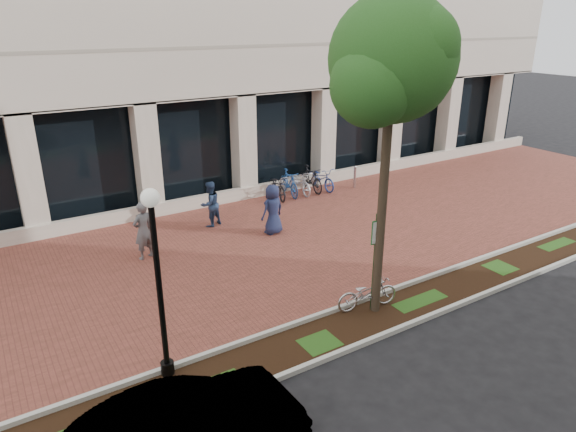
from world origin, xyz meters
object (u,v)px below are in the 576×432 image
locked_bicycle (367,293)px  street_tree (393,68)px  pedestrian_right (273,209)px  bike_rack_cluster (300,182)px  pedestrian_left (143,231)px  bollard (355,177)px  lamppost (158,276)px  parking_sign (376,251)px  pedestrian_mid (210,204)px

locked_bicycle → street_tree: bearing=-125.1°
pedestrian_right → bike_rack_cluster: (3.18, 3.17, -0.37)m
street_tree → locked_bicycle: 5.56m
pedestrian_left → bollard: pedestrian_left is taller
pedestrian_left → pedestrian_right: pedestrian_left is taller
locked_bicycle → pedestrian_right: bearing=6.4°
locked_bicycle → lamppost: bearing=99.2°
parking_sign → pedestrian_left: bearing=127.9°
parking_sign → street_tree: bearing=-17.5°
locked_bicycle → pedestrian_left: 7.11m
parking_sign → bike_rack_cluster: (3.57, 8.83, -1.15)m
lamppost → street_tree: size_ratio=0.54×
locked_bicycle → bollard: 10.05m
pedestrian_right → street_tree: bearing=75.6°
pedestrian_right → bollard: (5.60, 2.49, -0.36)m
lamppost → street_tree: street_tree is taller
parking_sign → pedestrian_left: (-3.97, 6.05, -0.74)m
street_tree → pedestrian_right: street_tree is taller
lamppost → pedestrian_mid: lamppost is taller
pedestrian_right → bike_rack_cluster: 4.50m
pedestrian_mid → locked_bicycle: bearing=79.8°
locked_bicycle → bike_rack_cluster: bearing=-11.6°
pedestrian_left → street_tree: bearing=104.1°
pedestrian_left → bollard: 10.20m
pedestrian_mid → bike_rack_cluster: pedestrian_mid is taller
pedestrian_mid → parking_sign: bearing=80.2°
parking_sign → bike_rack_cluster: size_ratio=0.87×
lamppost → bollard: (11.31, 7.84, -1.81)m
pedestrian_left → parking_sign: bearing=103.6°
pedestrian_mid → bollard: size_ratio=1.63×
street_tree → locked_bicycle: (-0.17, 0.17, -5.56)m
locked_bicycle → pedestrian_mid: pedestrian_mid is taller
street_tree → locked_bicycle: street_tree is taller
locked_bicycle → pedestrian_right: size_ratio=0.95×
parking_sign → locked_bicycle: bearing=121.3°
parking_sign → lamppost: size_ratio=0.64×
lamppost → pedestrian_mid: size_ratio=2.49×
parking_sign → bollard: (6.00, 8.15, -1.15)m
locked_bicycle → pedestrian_mid: (-1.08, 7.31, 0.39)m
locked_bicycle → bollard: size_ratio=1.64×
parking_sign → pedestrian_right: bearing=90.7°
lamppost → locked_bicycle: lamppost is taller
pedestrian_right → parking_sign: bearing=74.6°
lamppost → pedestrian_mid: bearing=59.7°
street_tree → pedestrian_left: bearing=123.8°
street_tree → bike_rack_cluster: size_ratio=2.49×
pedestrian_left → pedestrian_right: 4.38m
pedestrian_left → bike_rack_cluster: bearing=-179.5°
bollard → bike_rack_cluster: bearing=164.4°
bike_rack_cluster → pedestrian_left: bearing=-154.6°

